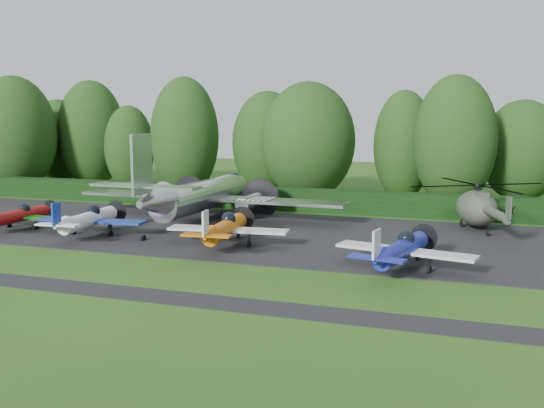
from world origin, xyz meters
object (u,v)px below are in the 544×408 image
(light_plane_red, at_px, (19,215))
(light_plane_blue, at_px, (402,249))
(helicopter, at_px, (477,205))
(transport_plane, at_px, (201,195))
(light_plane_orange, at_px, (226,228))
(light_plane_white, at_px, (89,219))

(light_plane_red, relative_size, light_plane_blue, 0.88)
(light_plane_red, bearing_deg, helicopter, 17.16)
(light_plane_red, relative_size, helicopter, 0.58)
(light_plane_red, distance_m, helicopter, 34.10)
(transport_plane, height_order, light_plane_red, transport_plane)
(transport_plane, distance_m, light_plane_red, 13.69)
(light_plane_orange, distance_m, helicopter, 19.31)
(light_plane_red, height_order, helicopter, helicopter)
(light_plane_white, relative_size, light_plane_blue, 1.00)
(transport_plane, xyz_separation_m, light_plane_white, (-4.67, -8.40, -0.84))
(light_plane_orange, bearing_deg, light_plane_blue, -6.78)
(transport_plane, xyz_separation_m, light_plane_red, (-11.15, -7.88, -0.99))
(transport_plane, distance_m, light_plane_white, 9.65)
(light_plane_red, distance_m, light_plane_white, 6.51)
(light_plane_red, distance_m, light_plane_blue, 28.61)
(light_plane_white, xyz_separation_m, light_plane_blue, (21.94, -2.70, -0.01))
(light_plane_white, distance_m, light_plane_orange, 10.47)
(light_plane_white, height_order, light_plane_blue, light_plane_white)
(transport_plane, relative_size, light_plane_white, 2.85)
(light_plane_white, height_order, helicopter, helicopter)
(light_plane_blue, xyz_separation_m, helicopter, (3.81, 14.32, 0.60))
(light_plane_blue, bearing_deg, helicopter, 62.54)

